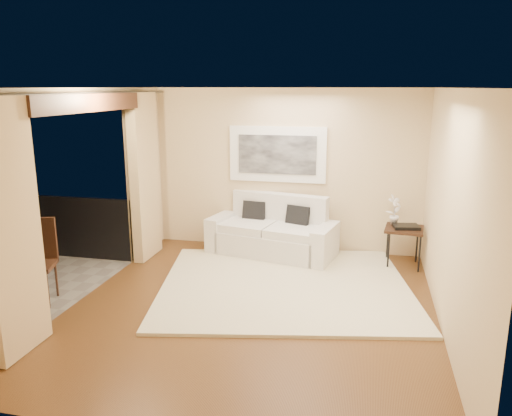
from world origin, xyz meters
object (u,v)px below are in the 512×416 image
(sofa, at_px, (273,234))
(balcony_chair_near, at_px, (37,253))
(orchid, at_px, (394,210))
(side_table, at_px, (404,231))
(balcony_chair_far, at_px, (16,242))

(sofa, height_order, balcony_chair_near, balcony_chair_near)
(orchid, bearing_deg, side_table, -44.41)
(sofa, xyz_separation_m, side_table, (2.06, -0.09, 0.21))
(side_table, relative_size, orchid, 1.31)
(balcony_chair_far, bearing_deg, balcony_chair_near, 149.46)
(balcony_chair_far, relative_size, balcony_chair_near, 0.86)
(sofa, height_order, balcony_chair_far, sofa)
(sofa, xyz_separation_m, orchid, (1.90, 0.06, 0.50))
(side_table, relative_size, balcony_chair_near, 0.58)
(side_table, bearing_deg, balcony_chair_far, -162.68)
(sofa, xyz_separation_m, balcony_chair_near, (-2.64, -2.43, 0.28))
(orchid, height_order, balcony_chair_near, orchid)
(sofa, distance_m, orchid, 1.97)
(orchid, relative_size, balcony_chair_near, 0.44)
(orchid, distance_m, balcony_chair_far, 5.67)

